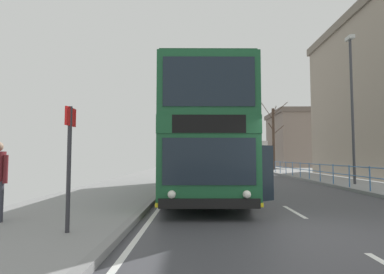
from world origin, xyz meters
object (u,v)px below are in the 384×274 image
double_decker_bus_main (201,140)px  background_building_01 (316,139)px  bare_tree_far_00 (274,137)px  street_lamp_far_side (352,98)px  background_bus_far_lane (246,155)px  bus_stop_sign_near (69,153)px

double_decker_bus_main → background_building_01: (18.86, 36.53, 2.14)m
bare_tree_far_00 → street_lamp_far_side: bearing=-90.8°
double_decker_bus_main → bare_tree_far_00: size_ratio=1.40×
background_bus_far_lane → bare_tree_far_00: bearing=-24.1°
street_lamp_far_side → bare_tree_far_00: bearing=89.2°
bus_stop_sign_near → background_building_01: background_building_01 is taller
bare_tree_far_00 → background_building_01: (10.44, 14.69, 0.63)m
bus_stop_sign_near → street_lamp_far_side: bearing=44.4°
street_lamp_far_side → bare_tree_far_00: street_lamp_far_side is taller
background_bus_far_lane → bare_tree_far_00: (2.87, -1.28, 2.05)m
bus_stop_sign_near → background_building_01: (21.50, 43.32, 2.77)m
background_bus_far_lane → street_lamp_far_side: (2.62, -19.31, 3.04)m
bus_stop_sign_near → street_lamp_far_side: 15.46m
background_bus_far_lane → background_building_01: 19.08m
bare_tree_far_00 → background_building_01: background_building_01 is taller
background_bus_far_lane → bare_tree_far_00: size_ratio=1.38×
double_decker_bus_main → background_building_01: size_ratio=0.76×
double_decker_bus_main → background_building_01: background_building_01 is taller
bus_stop_sign_near → background_building_01: 48.44m
double_decker_bus_main → bus_stop_sign_near: size_ratio=4.40×
double_decker_bus_main → background_bus_far_lane: (5.56, 23.12, -0.55)m
background_bus_far_lane → bare_tree_far_00: 3.75m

